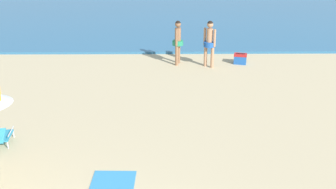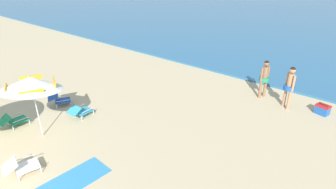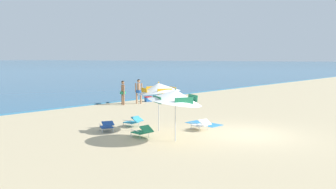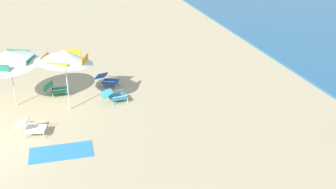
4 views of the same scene
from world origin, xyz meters
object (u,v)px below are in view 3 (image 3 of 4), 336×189
at_px(person_standing_near_shore, 139,90).
at_px(cooler_box, 148,99).
at_px(lounge_chair_under_umbrella, 201,124).
at_px(beach_towel, 204,124).
at_px(lounge_chair_spare_folded, 142,131).
at_px(person_standing_beside, 123,91).
at_px(beach_umbrella_striped_main, 159,88).
at_px(beach_umbrella_striped_second, 175,96).
at_px(lounge_chair_facing_sea, 133,121).
at_px(lounge_chair_beside_umbrella, 107,126).

bearing_deg(person_standing_near_shore, cooler_box, 16.52).
height_order(lounge_chair_under_umbrella, person_standing_near_shore, person_standing_near_shore).
height_order(lounge_chair_under_umbrella, beach_towel, lounge_chair_under_umbrella).
relative_size(lounge_chair_spare_folded, beach_towel, 0.50).
bearing_deg(cooler_box, person_standing_beside, -179.13).
height_order(beach_umbrella_striped_main, person_standing_beside, beach_umbrella_striped_main).
bearing_deg(lounge_chair_under_umbrella, person_standing_near_shore, 65.54).
distance_m(beach_umbrella_striped_main, beach_umbrella_striped_second, 2.01).
xyz_separation_m(cooler_box, beach_towel, (-4.08, -8.50, -0.20)).
height_order(lounge_chair_facing_sea, cooler_box, lounge_chair_facing_sea).
relative_size(lounge_chair_under_umbrella, lounge_chair_facing_sea, 1.03).
relative_size(lounge_chair_facing_sea, person_standing_near_shore, 0.53).
xyz_separation_m(lounge_chair_under_umbrella, beach_towel, (1.28, 0.83, -0.27)).
bearing_deg(lounge_chair_spare_folded, lounge_chair_facing_sea, 58.85).
bearing_deg(lounge_chair_beside_umbrella, cooler_box, 37.28).
xyz_separation_m(beach_umbrella_striped_main, person_standing_beside, (4.37, 8.04, -0.96)).
height_order(beach_umbrella_striped_main, beach_umbrella_striped_second, beach_umbrella_striped_main).
height_order(lounge_chair_spare_folded, person_standing_near_shore, person_standing_near_shore).
xyz_separation_m(beach_umbrella_striped_main, lounge_chair_under_umbrella, (1.49, -1.26, -1.68)).
distance_m(lounge_chair_under_umbrella, lounge_chair_spare_folded, 2.97).
bearing_deg(lounge_chair_facing_sea, person_standing_near_shore, 46.91).
bearing_deg(lounge_chair_under_umbrella, lounge_chair_beside_umbrella, 138.54).
distance_m(lounge_chair_spare_folded, cooler_box, 11.79).
bearing_deg(lounge_chair_under_umbrella, beach_towel, 32.95).
bearing_deg(person_standing_beside, lounge_chair_facing_sea, -125.07).
xyz_separation_m(lounge_chair_beside_umbrella, person_standing_beside, (6.08, 6.47, 0.72)).
bearing_deg(lounge_chair_spare_folded, person_standing_near_shore, 49.50).
bearing_deg(cooler_box, lounge_chair_spare_folded, -134.06).
height_order(lounge_chair_beside_umbrella, lounge_chair_facing_sea, lounge_chair_facing_sea).
bearing_deg(beach_umbrella_striped_second, lounge_chair_under_umbrella, 13.15).
height_order(beach_umbrella_striped_main, lounge_chair_beside_umbrella, beach_umbrella_striped_main).
relative_size(lounge_chair_beside_umbrella, beach_towel, 0.55).
height_order(person_standing_near_shore, person_standing_beside, person_standing_near_shore).
distance_m(lounge_chair_facing_sea, beach_towel, 3.56).
bearing_deg(beach_towel, person_standing_near_shore, 71.03).
relative_size(lounge_chair_beside_umbrella, cooler_box, 1.77).
distance_m(lounge_chair_beside_umbrella, lounge_chair_spare_folded, 2.00).
relative_size(lounge_chair_under_umbrella, person_standing_near_shore, 0.55).
bearing_deg(person_standing_beside, lounge_chair_beside_umbrella, -133.21).
height_order(lounge_chair_facing_sea, beach_towel, lounge_chair_facing_sea).
xyz_separation_m(beach_umbrella_striped_main, lounge_chair_beside_umbrella, (-1.71, 1.56, -1.68)).
bearing_deg(person_standing_near_shore, person_standing_beside, 163.76).
relative_size(beach_umbrella_striped_main, person_standing_beside, 1.44).
xyz_separation_m(beach_umbrella_striped_main, lounge_chair_spare_folded, (-1.36, -0.40, -1.69)).
bearing_deg(beach_umbrella_striped_main, beach_umbrella_striped_second, -115.61).
xyz_separation_m(lounge_chair_facing_sea, beach_towel, (2.92, -2.01, -0.27)).
relative_size(person_standing_beside, beach_towel, 0.95).
distance_m(beach_umbrella_striped_main, beach_towel, 3.41).
relative_size(lounge_chair_under_umbrella, person_standing_beside, 0.57).
distance_m(person_standing_beside, cooler_box, 2.60).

